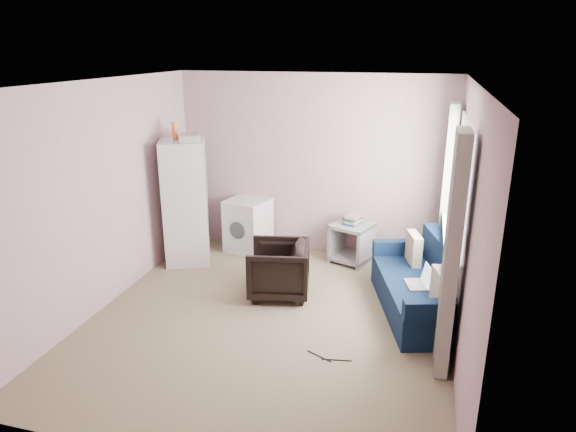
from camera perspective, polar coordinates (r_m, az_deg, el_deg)
name	(u,v)px	position (r m, az deg, el deg)	size (l,w,h in m)	color
room	(270,210)	(5.18, -2.04, 0.69)	(3.84, 4.24, 2.54)	#7D6D51
armchair	(278,267)	(6.06, -1.07, -5.68)	(0.69, 0.64, 0.71)	black
fridge	(186,202)	(6.99, -11.32, 1.58)	(0.75, 0.75, 1.90)	#BEBEBE
washing_machine	(248,224)	(7.38, -4.47, -0.90)	(0.65, 0.65, 0.76)	#BEBEBE
side_table	(352,240)	(7.05, 7.11, -2.63)	(0.63, 0.63, 0.67)	gray
sofa	(425,289)	(5.91, 14.96, -7.81)	(1.23, 1.86, 0.76)	#0C1C37
window_dressing	(449,217)	(5.68, 17.43, -0.12)	(0.17, 2.62, 2.18)	white
floor_cables	(328,358)	(5.07, 4.46, -15.46)	(0.44, 0.14, 0.01)	black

